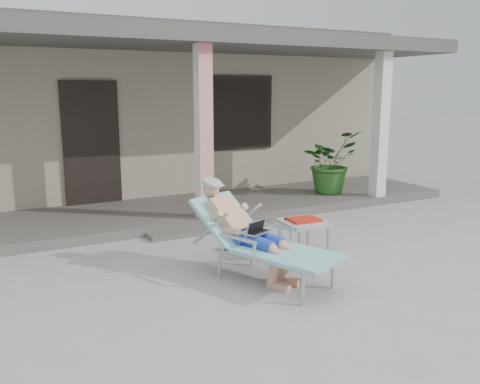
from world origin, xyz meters
TOP-DOWN VIEW (x-y plane):
  - ground at (0.00, 0.00)m, footprint 60.00×60.00m
  - house at (0.00, 6.50)m, footprint 10.40×5.40m
  - porch_deck at (0.00, 3.00)m, footprint 10.00×2.00m
  - porch_overhang at (0.00, 2.95)m, footprint 10.00×2.30m
  - porch_step at (0.00, 1.85)m, footprint 2.00×0.30m
  - lounger at (-0.38, -0.09)m, footprint 1.27×1.85m
  - side_table at (0.56, 0.28)m, footprint 0.58×0.58m
  - potted_palm at (2.90, 2.81)m, footprint 1.23×1.11m

SIDE VIEW (x-z plane):
  - ground at x=0.00m, z-range 0.00..0.00m
  - porch_step at x=0.00m, z-range 0.00..0.07m
  - porch_deck at x=0.00m, z-range 0.00..0.15m
  - side_table at x=0.56m, z-range 0.17..0.67m
  - lounger at x=-0.38m, z-range 0.13..1.30m
  - potted_palm at x=2.90m, z-range 0.15..1.34m
  - house at x=0.00m, z-range 0.02..3.32m
  - porch_overhang at x=0.00m, z-range 1.36..4.21m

